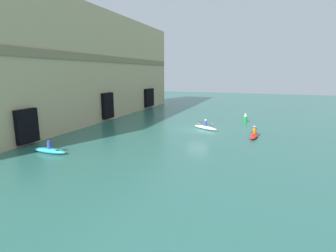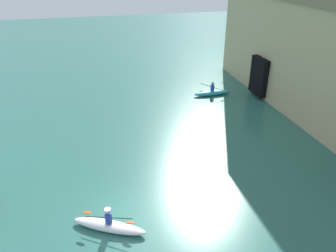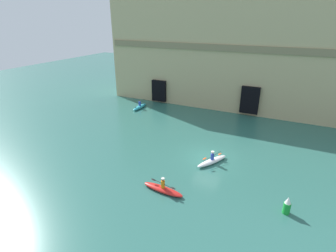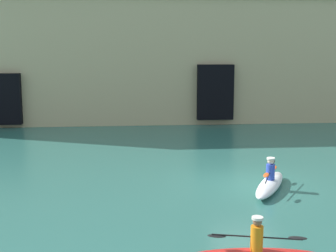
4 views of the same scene
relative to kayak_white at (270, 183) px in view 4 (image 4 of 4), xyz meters
The scene contains 3 objects.
ground_plane 1.05m from the kayak_white, 130.13° to the left, with size 120.00×120.00×0.00m, color #2D665B.
cliff_bluff 19.50m from the kayak_white, 86.33° to the left, with size 44.31×7.98×15.11m.
kayak_white is the anchor object (origin of this frame).
Camera 4 is at (-4.42, -16.60, 5.09)m, focal length 50.00 mm.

